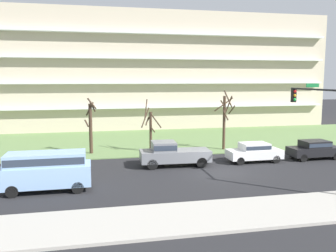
{
  "coord_description": "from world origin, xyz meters",
  "views": [
    {
      "loc": [
        -8.9,
        -24.02,
        6.75
      ],
      "look_at": [
        -2.55,
        6.0,
        2.68
      ],
      "focal_mm": 38.32,
      "sensor_mm": 36.0,
      "label": 1
    }
  ],
  "objects_px": {
    "tree_far_left": "(91,126)",
    "tree_center": "(225,118)",
    "traffic_signal_mast": "(322,117)",
    "sedan_black_near_right": "(314,149)",
    "sedan_white_center_right": "(254,151)",
    "pickup_gray_near_left": "(172,153)",
    "van_blue_center_left": "(46,168)",
    "tree_left": "(150,128)"
  },
  "relations": [
    {
      "from": "sedan_black_near_right",
      "to": "traffic_signal_mast",
      "type": "xyz_separation_m",
      "value": [
        -4.61,
        -7.27,
        3.56
      ]
    },
    {
      "from": "tree_center",
      "to": "sedan_black_near_right",
      "type": "bearing_deg",
      "value": -40.55
    },
    {
      "from": "tree_far_left",
      "to": "tree_center",
      "type": "xyz_separation_m",
      "value": [
        12.4,
        -0.67,
        0.47
      ]
    },
    {
      "from": "tree_far_left",
      "to": "van_blue_center_left",
      "type": "bearing_deg",
      "value": -104.06
    },
    {
      "from": "tree_center",
      "to": "pickup_gray_near_left",
      "type": "distance_m",
      "value": 8.37
    },
    {
      "from": "tree_left",
      "to": "sedan_black_near_right",
      "type": "height_order",
      "value": "tree_left"
    },
    {
      "from": "sedan_black_near_right",
      "to": "tree_far_left",
      "type": "bearing_deg",
      "value": -18.5
    },
    {
      "from": "sedan_black_near_right",
      "to": "sedan_white_center_right",
      "type": "bearing_deg",
      "value": -0.89
    },
    {
      "from": "tree_far_left",
      "to": "pickup_gray_near_left",
      "type": "relative_size",
      "value": 0.93
    },
    {
      "from": "tree_left",
      "to": "tree_center",
      "type": "distance_m",
      "value": 7.14
    },
    {
      "from": "van_blue_center_left",
      "to": "pickup_gray_near_left",
      "type": "bearing_deg",
      "value": 26.95
    },
    {
      "from": "sedan_black_near_right",
      "to": "traffic_signal_mast",
      "type": "distance_m",
      "value": 9.32
    },
    {
      "from": "tree_left",
      "to": "sedan_white_center_right",
      "type": "bearing_deg",
      "value": -35.48
    },
    {
      "from": "pickup_gray_near_left",
      "to": "van_blue_center_left",
      "type": "bearing_deg",
      "value": 29.67
    },
    {
      "from": "traffic_signal_mast",
      "to": "sedan_black_near_right",
      "type": "bearing_deg",
      "value": 57.66
    },
    {
      "from": "pickup_gray_near_left",
      "to": "tree_left",
      "type": "bearing_deg",
      "value": -78.96
    },
    {
      "from": "tree_far_left",
      "to": "traffic_signal_mast",
      "type": "height_order",
      "value": "traffic_signal_mast"
    },
    {
      "from": "van_blue_center_left",
      "to": "sedan_black_near_right",
      "type": "xyz_separation_m",
      "value": [
        21.07,
        4.5,
        -0.52
      ]
    },
    {
      "from": "tree_far_left",
      "to": "tree_center",
      "type": "distance_m",
      "value": 12.43
    },
    {
      "from": "tree_far_left",
      "to": "van_blue_center_left",
      "type": "height_order",
      "value": "tree_far_left"
    },
    {
      "from": "sedan_white_center_right",
      "to": "sedan_black_near_right",
      "type": "height_order",
      "value": "same"
    },
    {
      "from": "tree_left",
      "to": "traffic_signal_mast",
      "type": "bearing_deg",
      "value": -56.13
    },
    {
      "from": "tree_left",
      "to": "pickup_gray_near_left",
      "type": "bearing_deg",
      "value": -81.33
    },
    {
      "from": "tree_left",
      "to": "sedan_white_center_right",
      "type": "relative_size",
      "value": 1.11
    },
    {
      "from": "tree_center",
      "to": "traffic_signal_mast",
      "type": "height_order",
      "value": "traffic_signal_mast"
    },
    {
      "from": "tree_center",
      "to": "sedan_white_center_right",
      "type": "height_order",
      "value": "tree_center"
    },
    {
      "from": "tree_left",
      "to": "sedan_white_center_right",
      "type": "distance_m",
      "value": 9.54
    },
    {
      "from": "sedan_white_center_right",
      "to": "tree_center",
      "type": "bearing_deg",
      "value": -83.86
    },
    {
      "from": "tree_far_left",
      "to": "tree_center",
      "type": "height_order",
      "value": "tree_center"
    },
    {
      "from": "tree_center",
      "to": "sedan_black_near_right",
      "type": "xyz_separation_m",
      "value": [
        6.07,
        -5.19,
        -2.15
      ]
    },
    {
      "from": "tree_left",
      "to": "sedan_black_near_right",
      "type": "bearing_deg",
      "value": -22.58
    },
    {
      "from": "tree_center",
      "to": "van_blue_center_left",
      "type": "xyz_separation_m",
      "value": [
        -15.0,
        -9.69,
        -1.63
      ]
    },
    {
      "from": "tree_center",
      "to": "traffic_signal_mast",
      "type": "relative_size",
      "value": 0.88
    },
    {
      "from": "traffic_signal_mast",
      "to": "sedan_white_center_right",
      "type": "bearing_deg",
      "value": 96.88
    },
    {
      "from": "pickup_gray_near_left",
      "to": "traffic_signal_mast",
      "type": "distance_m",
      "value": 11.16
    },
    {
      "from": "sedan_white_center_right",
      "to": "tree_far_left",
      "type": "bearing_deg",
      "value": -24.63
    },
    {
      "from": "tree_far_left",
      "to": "tree_left",
      "type": "height_order",
      "value": "tree_far_left"
    },
    {
      "from": "tree_center",
      "to": "van_blue_center_left",
      "type": "distance_m",
      "value": 17.93
    },
    {
      "from": "pickup_gray_near_left",
      "to": "van_blue_center_left",
      "type": "height_order",
      "value": "van_blue_center_left"
    },
    {
      "from": "pickup_gray_near_left",
      "to": "sedan_white_center_right",
      "type": "height_order",
      "value": "pickup_gray_near_left"
    },
    {
      "from": "sedan_white_center_right",
      "to": "sedan_black_near_right",
      "type": "relative_size",
      "value": 1.0
    },
    {
      "from": "tree_far_left",
      "to": "pickup_gray_near_left",
      "type": "xyz_separation_m",
      "value": [
        6.14,
        -5.86,
        -1.54
      ]
    }
  ]
}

